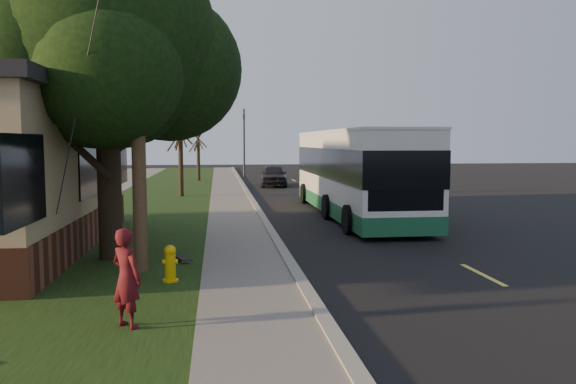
# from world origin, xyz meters

# --- Properties ---
(ground) EXTENTS (120.00, 120.00, 0.00)m
(ground) POSITION_xyz_m (0.00, 0.00, 0.00)
(ground) COLOR black
(ground) RESTS_ON ground
(road) EXTENTS (8.00, 80.00, 0.01)m
(road) POSITION_xyz_m (4.00, 10.00, 0.01)
(road) COLOR black
(road) RESTS_ON ground
(curb) EXTENTS (0.25, 80.00, 0.12)m
(curb) POSITION_xyz_m (0.00, 10.00, 0.06)
(curb) COLOR gray
(curb) RESTS_ON ground
(sidewalk) EXTENTS (2.00, 80.00, 0.08)m
(sidewalk) POSITION_xyz_m (-1.00, 10.00, 0.04)
(sidewalk) COLOR slate
(sidewalk) RESTS_ON ground
(grass_verge) EXTENTS (5.00, 80.00, 0.07)m
(grass_verge) POSITION_xyz_m (-4.50, 10.00, 0.04)
(grass_verge) COLOR black
(grass_verge) RESTS_ON ground
(fire_hydrant) EXTENTS (0.32, 0.32, 0.74)m
(fire_hydrant) POSITION_xyz_m (-2.60, 0.00, 0.43)
(fire_hydrant) COLOR #DDAE0B
(fire_hydrant) RESTS_ON grass_verge
(utility_pole) EXTENTS (2.86, 3.21, 9.07)m
(utility_pole) POSITION_xyz_m (-3.31, 0.99, 4.63)
(utility_pole) COLOR #473321
(utility_pole) RESTS_ON ground
(leafy_tree) EXTENTS (6.30, 6.00, 7.80)m
(leafy_tree) POSITION_xyz_m (-4.17, 2.65, 5.17)
(leafy_tree) COLOR black
(leafy_tree) RESTS_ON grass_verge
(bare_tree_near) EXTENTS (1.38, 1.21, 4.31)m
(bare_tree_near) POSITION_xyz_m (-3.50, 18.00, 2.15)
(bare_tree_near) COLOR black
(bare_tree_near) RESTS_ON grass_verge
(bare_tree_far) EXTENTS (1.38, 1.21, 4.03)m
(bare_tree_far) POSITION_xyz_m (-3.00, 30.00, 2.00)
(bare_tree_far) COLOR black
(bare_tree_far) RESTS_ON grass_verge
(traffic_signal) EXTENTS (0.18, 0.22, 5.50)m
(traffic_signal) POSITION_xyz_m (0.50, 34.00, 3.16)
(traffic_signal) COLOR #2D2D30
(traffic_signal) RESTS_ON ground
(transit_bus) EXTENTS (2.80, 12.13, 3.28)m
(transit_bus) POSITION_xyz_m (3.63, 9.97, 1.75)
(transit_bus) COLOR silver
(transit_bus) RESTS_ON ground
(skateboarder) EXTENTS (0.66, 0.64, 1.52)m
(skateboarder) POSITION_xyz_m (-3.01, -2.75, 0.83)
(skateboarder) COLOR #4B0F15
(skateboarder) RESTS_ON grass_verge
(skateboard_main) EXTENTS (0.53, 0.91, 0.08)m
(skateboard_main) POSITION_xyz_m (-2.50, 2.01, 0.13)
(skateboard_main) COLOR black
(skateboard_main) RESTS_ON grass_verge
(dumpster) EXTENTS (1.58, 1.29, 1.33)m
(dumpster) POSITION_xyz_m (-8.41, 9.72, 0.71)
(dumpster) COLOR black
(dumpster) RESTS_ON building_lot
(distant_car) EXTENTS (1.97, 4.23, 1.40)m
(distant_car) POSITION_xyz_m (1.95, 24.80, 0.70)
(distant_car) COLOR black
(distant_car) RESTS_ON ground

